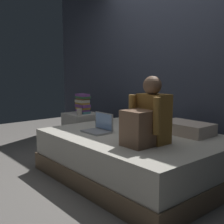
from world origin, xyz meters
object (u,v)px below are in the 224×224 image
bed (135,156)px  pillow (186,128)px  person_sitting (147,118)px  mug (79,112)px  book_stack (83,104)px  nightstand (82,132)px  laptop (99,127)px

bed → pillow: bearing=52.1°
person_sitting → mug: bearing=171.4°
person_sitting → mug: size_ratio=7.28×
pillow → book_stack: size_ratio=1.92×
bed → book_stack: size_ratio=6.86×
nightstand → mug: bearing=-42.7°
bed → mug: mug is taller
bed → book_stack: 1.36m
bed → nightstand: 1.31m
nightstand → book_stack: bearing=18.1°
book_stack → nightstand: bearing=-161.9°
bed → book_stack: bearing=173.2°
laptop → person_sitting: bearing=3.0°
bed → nightstand: bearing=173.8°
pillow → book_stack: (-1.62, -0.30, 0.15)m
pillow → mug: bearing=-164.3°
nightstand → person_sitting: person_sitting is taller
nightstand → pillow: bearing=10.6°
nightstand → book_stack: book_stack is taller
book_stack → mug: (0.10, -0.13, -0.10)m
pillow → book_stack: 1.66m
person_sitting → laptop: (-0.71, -0.04, -0.20)m
laptop → book_stack: (-0.93, 0.40, 0.16)m
bed → mug: (-1.17, 0.02, 0.37)m
laptop → mug: size_ratio=3.56×
book_stack → bed: bearing=-6.8°
bed → book_stack: book_stack is taller
mug → pillow: bearing=15.7°
pillow → bed: bearing=-127.9°
person_sitting → pillow: person_sitting is taller
pillow → book_stack: book_stack is taller
bed → nightstand: (-1.30, 0.14, 0.04)m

